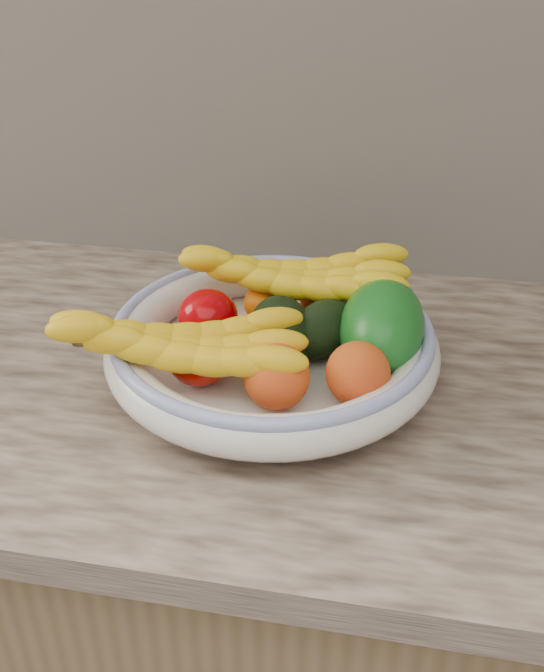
{
  "coord_description": "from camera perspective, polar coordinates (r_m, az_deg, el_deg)",
  "views": [
    {
      "loc": [
        0.14,
        0.93,
        1.42
      ],
      "look_at": [
        0.0,
        1.66,
        0.96
      ],
      "focal_mm": 40.0,
      "sensor_mm": 36.0,
      "label": 1
    }
  ],
  "objects": [
    {
      "name": "banana_bunch_back",
      "position": [
        0.93,
        1.55,
        4.14
      ],
      "size": [
        0.3,
        0.13,
        0.09
      ],
      "primitive_type": null,
      "rotation": [
        0.0,
        0.0,
        0.05
      ],
      "color": "yellow",
      "rests_on": "fruit_bowl"
    },
    {
      "name": "tomato_near_left",
      "position": [
        0.83,
        -5.59,
        -1.6
      ],
      "size": [
        0.09,
        0.09,
        0.06
      ],
      "primitive_type": "ellipsoid",
      "rotation": [
        0.0,
        0.0,
        0.29
      ],
      "color": "#BC0B00",
      "rests_on": "fruit_bowl"
    },
    {
      "name": "kitchen_counter",
      "position": [
        1.22,
        0.23,
        -19.56
      ],
      "size": [
        2.44,
        0.66,
        1.4
      ],
      "color": "brown",
      "rests_on": "ground"
    },
    {
      "name": "avocado_right",
      "position": [
        0.88,
        3.97,
        0.54
      ],
      "size": [
        0.1,
        0.12,
        0.07
      ],
      "primitive_type": "ellipsoid",
      "rotation": [
        0.0,
        0.0,
        -0.5
      ],
      "color": "black",
      "rests_on": "fruit_bowl"
    },
    {
      "name": "fruit_bowl",
      "position": [
        0.88,
        -0.0,
        -0.64
      ],
      "size": [
        0.39,
        0.39,
        0.08
      ],
      "color": "silver",
      "rests_on": "kitchen_counter"
    },
    {
      "name": "green_mango",
      "position": [
        0.86,
        8.34,
        0.65
      ],
      "size": [
        0.13,
        0.15,
        0.13
      ],
      "primitive_type": "ellipsoid",
      "rotation": [
        0.0,
        0.31,
        0.04
      ],
      "color": "#105615",
      "rests_on": "fruit_bowl"
    },
    {
      "name": "peach_front",
      "position": [
        0.79,
        0.34,
        -3.09
      ],
      "size": [
        0.08,
        0.08,
        0.07
      ],
      "primitive_type": "ellipsoid",
      "rotation": [
        0.0,
        0.0,
        0.06
      ],
      "color": "orange",
      "rests_on": "fruit_bowl"
    },
    {
      "name": "clementine_back_left",
      "position": [
        0.95,
        -0.66,
        2.5
      ],
      "size": [
        0.07,
        0.07,
        0.05
      ],
      "primitive_type": "ellipsoid",
      "rotation": [
        0.0,
        0.0,
        -0.34
      ],
      "color": "orange",
      "rests_on": "fruit_bowl"
    },
    {
      "name": "clementine_back_right",
      "position": [
        0.97,
        3.57,
        2.98
      ],
      "size": [
        0.06,
        0.06,
        0.05
      ],
      "primitive_type": "ellipsoid",
      "rotation": [
        0.0,
        0.0,
        0.29
      ],
      "color": "#FF5205",
      "rests_on": "fruit_bowl"
    },
    {
      "name": "peach_right",
      "position": [
        0.8,
        6.55,
        -2.85
      ],
      "size": [
        0.09,
        0.09,
        0.07
      ],
      "primitive_type": "ellipsoid",
      "rotation": [
        0.0,
        0.0,
        0.28
      ],
      "color": "orange",
      "rests_on": "fruit_bowl"
    },
    {
      "name": "avocado_center",
      "position": [
        0.87,
        0.68,
        0.35
      ],
      "size": [
        0.1,
        0.13,
        0.08
      ],
      "primitive_type": "ellipsoid",
      "rotation": [
        0.0,
        0.0,
        0.3
      ],
      "color": "black",
      "rests_on": "fruit_bowl"
    },
    {
      "name": "banana_bunch_front",
      "position": [
        0.81,
        -7.07,
        -1.12
      ],
      "size": [
        0.31,
        0.17,
        0.08
      ],
      "primitive_type": null,
      "rotation": [
        0.0,
        0.0,
        0.22
      ],
      "color": "yellow",
      "rests_on": "fruit_bowl"
    },
    {
      "name": "tomato_left",
      "position": [
        0.91,
        -4.91,
        1.51
      ],
      "size": [
        0.08,
        0.08,
        0.07
      ],
      "primitive_type": "ellipsoid",
      "rotation": [
        0.0,
        0.0,
        0.02
      ],
      "color": "#B20005",
      "rests_on": "fruit_bowl"
    }
  ]
}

